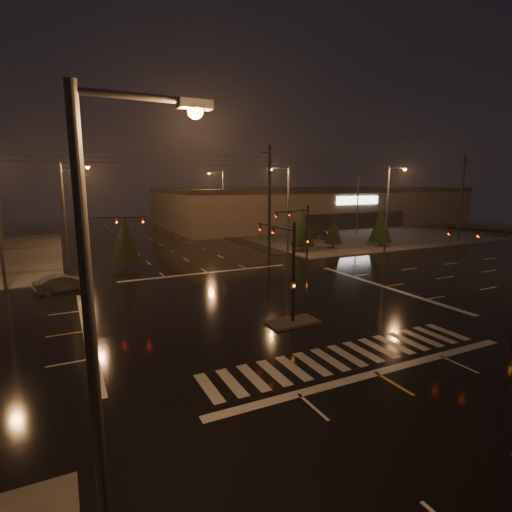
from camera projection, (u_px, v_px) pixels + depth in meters
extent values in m
plane|color=black|center=(262.00, 305.00, 27.12)|extent=(140.00, 140.00, 0.00)
cube|color=#413F3A|center=(340.00, 232.00, 66.61)|extent=(36.00, 36.00, 0.12)
cube|color=#413F3A|center=(293.00, 322.00, 23.58)|extent=(3.00, 1.60, 0.15)
cube|color=beige|center=(347.00, 355.00, 19.18)|extent=(15.00, 2.60, 0.01)
cube|color=beige|center=(376.00, 373.00, 17.41)|extent=(16.00, 0.50, 0.01)
cube|color=beige|center=(208.00, 273.00, 36.83)|extent=(16.00, 0.50, 0.01)
cube|color=black|center=(372.00, 232.00, 67.01)|extent=(50.00, 24.00, 0.08)
cube|color=brown|center=(312.00, 206.00, 82.28)|extent=(60.00, 28.00, 7.00)
cube|color=black|center=(312.00, 190.00, 81.68)|extent=(60.20, 28.20, 0.80)
cube|color=white|center=(358.00, 200.00, 69.52)|extent=(9.00, 0.20, 1.40)
cube|color=black|center=(357.00, 221.00, 70.22)|extent=(22.00, 0.15, 2.80)
cylinder|color=black|center=(293.00, 274.00, 23.05)|extent=(0.18, 0.18, 6.00)
cylinder|color=black|center=(275.00, 227.00, 24.59)|extent=(0.12, 4.50, 0.12)
imported|color=#594707|center=(260.00, 225.00, 26.38)|extent=(0.16, 0.20, 1.00)
cube|color=#594707|center=(293.00, 286.00, 23.18)|extent=(0.25, 0.18, 0.35)
cylinder|color=black|center=(307.00, 235.00, 40.40)|extent=(0.18, 0.18, 6.00)
cylinder|color=black|center=(292.00, 211.00, 38.18)|extent=(4.74, 1.82, 0.12)
imported|color=#594707|center=(277.00, 213.00, 36.59)|extent=(0.24, 0.22, 1.00)
cube|color=#594707|center=(307.00, 242.00, 40.53)|extent=(0.25, 0.18, 0.35)
cylinder|color=black|center=(82.00, 250.00, 31.30)|extent=(0.18, 0.18, 6.00)
cylinder|color=black|center=(113.00, 218.00, 31.11)|extent=(4.74, 1.82, 0.12)
imported|color=#594707|center=(143.00, 218.00, 31.36)|extent=(0.24, 0.22, 1.00)
cube|color=#594707|center=(83.00, 259.00, 31.43)|extent=(0.25, 0.18, 0.35)
cylinder|color=black|center=(484.00, 230.00, 22.78)|extent=(1.48, 3.80, 0.12)
imported|color=#594707|center=(450.00, 229.00, 24.01)|extent=(0.22, 0.24, 1.00)
cylinder|color=#38383A|center=(91.00, 344.00, 7.99)|extent=(0.24, 0.24, 10.00)
cylinder|color=#38383A|center=(140.00, 97.00, 7.65)|extent=(2.40, 0.14, 0.14)
cube|color=#38383A|center=(195.00, 104.00, 8.13)|extent=(0.70, 0.30, 0.18)
sphere|color=orange|center=(195.00, 111.00, 8.16)|extent=(0.32, 0.32, 0.32)
cylinder|color=#38383A|center=(64.00, 218.00, 37.13)|extent=(0.24, 0.24, 10.00)
cylinder|color=#38383A|center=(74.00, 165.00, 36.78)|extent=(2.40, 0.14, 0.14)
cube|color=#38383A|center=(87.00, 166.00, 37.27)|extent=(0.70, 0.30, 0.18)
sphere|color=orange|center=(87.00, 167.00, 37.29)|extent=(0.32, 0.32, 0.32)
cylinder|color=#38383A|center=(62.00, 208.00, 51.25)|extent=(0.24, 0.24, 10.00)
cylinder|color=#38383A|center=(70.00, 170.00, 50.91)|extent=(2.40, 0.14, 0.14)
cube|color=#38383A|center=(79.00, 170.00, 51.39)|extent=(0.70, 0.30, 0.18)
sphere|color=orange|center=(79.00, 172.00, 51.41)|extent=(0.32, 0.32, 0.32)
cylinder|color=#38383A|center=(288.00, 211.00, 45.33)|extent=(0.24, 0.24, 10.00)
cylinder|color=#38383A|center=(279.00, 168.00, 43.95)|extent=(2.40, 0.14, 0.14)
cube|color=#38383A|center=(271.00, 168.00, 43.48)|extent=(0.70, 0.30, 0.18)
sphere|color=orange|center=(271.00, 169.00, 43.50)|extent=(0.32, 0.32, 0.32)
cylinder|color=#38383A|center=(223.00, 203.00, 62.99)|extent=(0.24, 0.24, 10.00)
cylinder|color=#38383A|center=(216.00, 172.00, 61.60)|extent=(2.40, 0.14, 0.14)
cube|color=#38383A|center=(209.00, 172.00, 61.14)|extent=(0.70, 0.30, 0.18)
sphere|color=orange|center=(209.00, 173.00, 61.16)|extent=(0.32, 0.32, 0.32)
cylinder|color=#38383A|center=(387.00, 211.00, 45.91)|extent=(0.24, 0.24, 10.00)
cylinder|color=#38383A|center=(397.00, 168.00, 43.99)|extent=(0.14, 2.40, 0.14)
cube|color=#38383A|center=(405.00, 168.00, 43.02)|extent=(0.30, 0.70, 0.18)
sphere|color=orange|center=(405.00, 169.00, 43.05)|extent=(0.32, 0.32, 0.32)
cylinder|color=black|center=(269.00, 204.00, 41.87)|extent=(0.32, 0.32, 12.00)
cube|color=black|center=(270.00, 153.00, 40.93)|extent=(2.20, 0.12, 0.12)
cylinder|color=black|center=(462.00, 199.00, 54.88)|extent=(0.32, 0.32, 12.00)
cube|color=black|center=(465.00, 160.00, 53.94)|extent=(2.20, 0.12, 0.12)
cylinder|color=black|center=(302.00, 249.00, 48.22)|extent=(0.18, 0.18, 0.70)
cone|color=black|center=(303.00, 227.00, 47.74)|extent=(2.95, 2.95, 4.61)
cylinder|color=black|center=(333.00, 246.00, 50.07)|extent=(0.18, 0.18, 0.70)
cone|color=black|center=(333.00, 230.00, 49.70)|extent=(2.18, 2.18, 3.40)
cylinder|color=black|center=(380.00, 244.00, 51.78)|extent=(0.18, 0.18, 0.70)
cone|color=black|center=(381.00, 224.00, 51.30)|extent=(2.91, 2.91, 4.54)
cylinder|color=black|center=(126.00, 265.00, 38.82)|extent=(0.18, 0.18, 0.70)
cone|color=black|center=(125.00, 239.00, 38.36)|extent=(2.77, 2.77, 4.33)
imported|color=black|center=(324.00, 235.00, 58.08)|extent=(3.73, 4.11, 1.36)
imported|color=slate|center=(63.00, 283.00, 30.35)|extent=(4.21, 2.36, 1.31)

